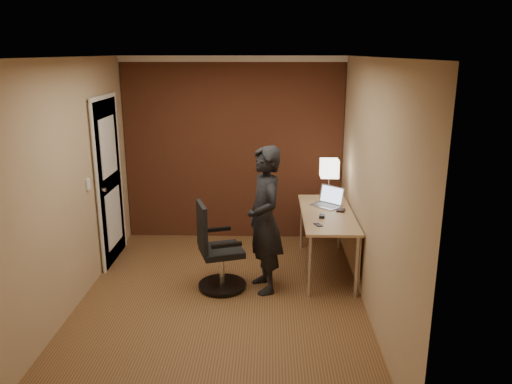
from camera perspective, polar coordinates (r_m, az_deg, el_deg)
room at (r=6.46m, az=-5.31°, el=5.15°), size 4.00×4.00×4.00m
desk at (r=5.96m, az=8.80°, el=-3.50°), size 0.60×1.50×0.73m
desk_lamp at (r=6.26m, az=8.38°, el=2.64°), size 0.22×0.22×0.54m
laptop at (r=6.16m, az=8.28°, el=-0.96°), size 0.42×0.41×0.23m
mouse at (r=5.72m, az=7.55°, el=-2.76°), size 0.07×0.11×0.03m
phone at (r=5.47m, az=7.13°, el=-3.73°), size 0.10×0.13×0.01m
wallet at (r=5.98m, az=9.66°, el=-2.07°), size 0.12×0.13×0.02m
office_chair at (r=5.51m, az=-4.58°, el=-6.91°), size 0.56×0.62×0.98m
person at (r=5.36m, az=0.99°, el=-3.23°), size 0.55×0.68×1.61m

